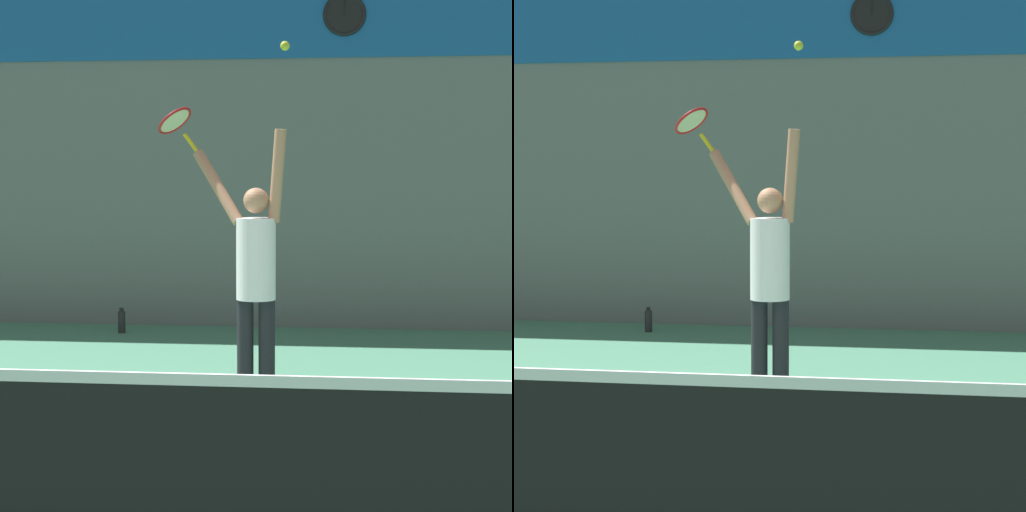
{
  "view_description": "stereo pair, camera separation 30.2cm",
  "coord_description": "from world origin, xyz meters",
  "views": [
    {
      "loc": [
        0.96,
        -4.83,
        1.78
      ],
      "look_at": [
        0.19,
        2.28,
        1.15
      ],
      "focal_mm": 65.0,
      "sensor_mm": 36.0,
      "label": 1
    },
    {
      "loc": [
        1.26,
        -4.79,
        1.78
      ],
      "look_at": [
        0.19,
        2.28,
        1.15
      ],
      "focal_mm": 65.0,
      "sensor_mm": 36.0,
      "label": 2
    }
  ],
  "objects": [
    {
      "name": "water_bottle",
      "position": [
        -1.67,
        5.29,
        0.13
      ],
      "size": [
        0.08,
        0.08,
        0.28
      ],
      "color": "#262628",
      "rests_on": "ground_plane"
    },
    {
      "name": "tennis_player",
      "position": [
        0.18,
        2.28,
        1.04
      ],
      "size": [
        0.81,
        0.51,
        2.13
      ],
      "color": "black",
      "rests_on": "ground_plane"
    },
    {
      "name": "tennis_racket",
      "position": [
        -0.51,
        2.66,
        2.2
      ],
      "size": [
        0.4,
        0.39,
        0.39
      ],
      "color": "yellow"
    },
    {
      "name": "court_net",
      "position": [
        0.0,
        -1.09,
        0.5
      ],
      "size": [
        7.11,
        0.07,
        1.06
      ],
      "color": "#333333",
      "rests_on": "ground_plane"
    },
    {
      "name": "ground_plane",
      "position": [
        0.0,
        0.0,
        0.0
      ],
      "size": [
        18.0,
        18.0,
        0.0
      ],
      "primitive_type": "plane",
      "color": "#4C8C6B"
    },
    {
      "name": "sponsor_banner",
      "position": [
        0.0,
        5.87,
        3.58
      ],
      "size": [
        6.93,
        0.02,
        0.95
      ],
      "color": "#195B9E"
    },
    {
      "name": "tennis_ball",
      "position": [
        0.41,
        2.22,
        2.75
      ],
      "size": [
        0.07,
        0.07,
        0.07
      ],
      "color": "#CCDB2D"
    },
    {
      "name": "back_wall",
      "position": [
        0.0,
        5.93,
        2.5
      ],
      "size": [
        18.0,
        0.1,
        5.0
      ],
      "color": "slate",
      "rests_on": "ground_plane"
    },
    {
      "name": "scoreboard_clock",
      "position": [
        0.8,
        5.85,
        3.58
      ],
      "size": [
        0.49,
        0.04,
        0.49
      ],
      "color": "black"
    }
  ]
}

